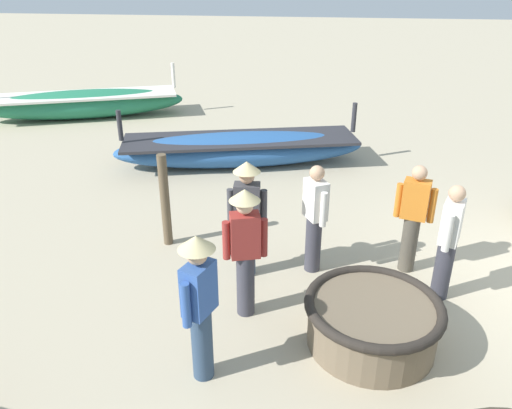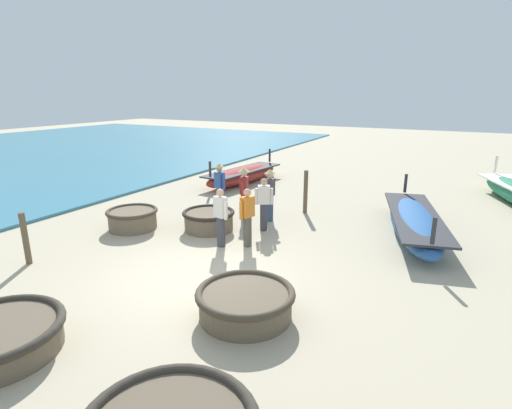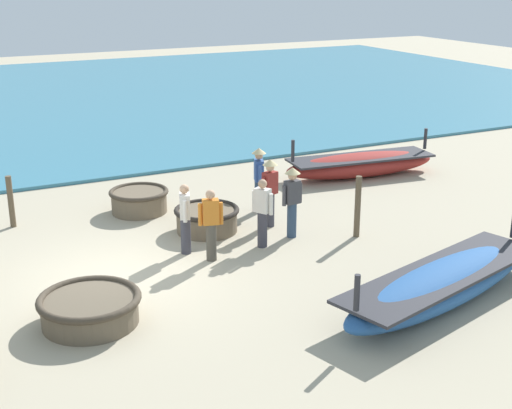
# 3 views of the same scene
# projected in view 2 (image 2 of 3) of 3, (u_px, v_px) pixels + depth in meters

# --- Properties ---
(ground_plane) EXTENTS (80.00, 80.00, 0.00)m
(ground_plane) POSITION_uv_depth(u_px,v_px,m) (200.00, 277.00, 8.83)
(ground_plane) COLOR tan
(coracle_upturned) EXTENTS (1.51, 1.51, 0.60)m
(coracle_upturned) POSITION_uv_depth(u_px,v_px,m) (132.00, 218.00, 11.91)
(coracle_upturned) COLOR brown
(coracle_upturned) RESTS_ON ground
(coracle_far_right) EXTENTS (1.82, 1.82, 0.54)m
(coracle_far_right) POSITION_uv_depth(u_px,v_px,m) (245.00, 302.00, 7.23)
(coracle_far_right) COLOR brown
(coracle_far_right) RESTS_ON ground
(coracle_weathered) EXTENTS (1.54, 1.54, 0.58)m
(coracle_weathered) POSITION_uv_depth(u_px,v_px,m) (209.00, 219.00, 11.81)
(coracle_weathered) COLOR brown
(coracle_weathered) RESTS_ON ground
(long_boat_white_hull) EXTENTS (2.60, 5.50, 1.28)m
(long_boat_white_hull) POSITION_uv_depth(u_px,v_px,m) (414.00, 222.00, 11.40)
(long_boat_white_hull) COLOR #285693
(long_boat_white_hull) RESTS_ON ground
(long_boat_blue_hull) EXTENTS (1.70, 4.89, 1.29)m
(long_boat_blue_hull) POSITION_uv_depth(u_px,v_px,m) (243.00, 175.00, 17.86)
(long_boat_blue_hull) COLOR maroon
(long_boat_blue_hull) RESTS_ON ground
(fisherman_standing_right) EXTENTS (0.47, 0.36, 1.57)m
(fisherman_standing_right) POSITION_uv_depth(u_px,v_px,m) (264.00, 203.00, 11.62)
(fisherman_standing_right) COLOR #383842
(fisherman_standing_right) RESTS_ON ground
(fisherman_hauling) EXTENTS (0.30, 0.51, 1.57)m
(fisherman_hauling) POSITION_uv_depth(u_px,v_px,m) (247.00, 216.00, 10.41)
(fisherman_hauling) COLOR #4C473D
(fisherman_hauling) RESTS_ON ground
(fisherman_with_hat) EXTENTS (0.36, 0.53, 1.67)m
(fisherman_with_hat) POSITION_uv_depth(u_px,v_px,m) (270.00, 192.00, 12.44)
(fisherman_with_hat) COLOR #2D425B
(fisherman_with_hat) RESTS_ON ground
(fisherman_by_coracle) EXTENTS (0.50, 0.33, 1.57)m
(fisherman_by_coracle) POSITION_uv_depth(u_px,v_px,m) (221.00, 216.00, 10.40)
(fisherman_by_coracle) COLOR #383842
(fisherman_by_coracle) RESTS_ON ground
(fisherman_crouching) EXTENTS (0.36, 0.51, 1.67)m
(fisherman_crouching) POSITION_uv_depth(u_px,v_px,m) (244.00, 189.00, 12.74)
(fisherman_crouching) COLOR #383842
(fisherman_crouching) RESTS_ON ground
(fisherman_standing_left) EXTENTS (0.50, 0.36, 1.67)m
(fisherman_standing_left) POSITION_uv_depth(u_px,v_px,m) (220.00, 184.00, 13.47)
(fisherman_standing_left) COLOR #2D425B
(fisherman_standing_left) RESTS_ON ground
(mooring_post_inland) EXTENTS (0.14, 0.14, 1.27)m
(mooring_post_inland) POSITION_uv_depth(u_px,v_px,m) (25.00, 239.00, 9.38)
(mooring_post_inland) COLOR brown
(mooring_post_inland) RESTS_ON ground
(mooring_post_shoreline) EXTENTS (0.14, 0.14, 1.46)m
(mooring_post_shoreline) POSITION_uv_depth(u_px,v_px,m) (306.00, 192.00, 13.35)
(mooring_post_shoreline) COLOR brown
(mooring_post_shoreline) RESTS_ON ground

